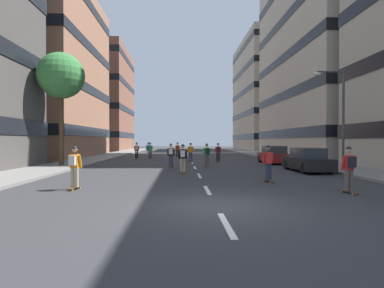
{
  "coord_description": "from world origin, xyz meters",
  "views": [
    {
      "loc": [
        -1.11,
        -9.13,
        2.0
      ],
      "look_at": [
        0.0,
        18.32,
        1.67
      ],
      "focal_mm": 28.36,
      "sensor_mm": 36.0,
      "label": 1
    }
  ],
  "objects_px": {
    "skater_10": "(171,154)",
    "street_tree_near": "(61,76)",
    "skater_4": "(137,149)",
    "skater_8": "(349,167)",
    "skater_1": "(191,151)",
    "skater_6": "(148,149)",
    "parked_car_mid": "(274,155)",
    "skater_9": "(178,149)",
    "parked_car_near": "(307,161)",
    "skater_7": "(183,157)",
    "skater_0": "(150,150)",
    "skater_5": "(74,165)",
    "streetlamp_right": "(338,108)",
    "skater_2": "(207,153)",
    "skater_3": "(268,162)",
    "skater_11": "(218,151)"
  },
  "relations": [
    {
      "from": "skater_1",
      "to": "skater_9",
      "type": "height_order",
      "value": "same"
    },
    {
      "from": "skater_0",
      "to": "parked_car_mid",
      "type": "bearing_deg",
      "value": -31.91
    },
    {
      "from": "skater_9",
      "to": "skater_11",
      "type": "xyz_separation_m",
      "value": [
        3.76,
        -8.17,
        0.0
      ]
    },
    {
      "from": "skater_1",
      "to": "skater_10",
      "type": "bearing_deg",
      "value": -105.77
    },
    {
      "from": "skater_0",
      "to": "skater_4",
      "type": "relative_size",
      "value": 1.0
    },
    {
      "from": "street_tree_near",
      "to": "skater_8",
      "type": "relative_size",
      "value": 4.78
    },
    {
      "from": "streetlamp_right",
      "to": "skater_11",
      "type": "xyz_separation_m",
      "value": [
        -6.96,
        7.89,
        -3.12
      ]
    },
    {
      "from": "parked_car_near",
      "to": "skater_10",
      "type": "xyz_separation_m",
      "value": [
        -8.83,
        3.07,
        0.32
      ]
    },
    {
      "from": "streetlamp_right",
      "to": "skater_9",
      "type": "relative_size",
      "value": 3.65
    },
    {
      "from": "skater_5",
      "to": "skater_9",
      "type": "distance_m",
      "value": 23.56
    },
    {
      "from": "skater_11",
      "to": "skater_4",
      "type": "bearing_deg",
      "value": 146.2
    },
    {
      "from": "parked_car_near",
      "to": "skater_6",
      "type": "relative_size",
      "value": 2.47
    },
    {
      "from": "skater_3",
      "to": "skater_6",
      "type": "xyz_separation_m",
      "value": [
        -7.94,
        21.55,
        0.03
      ]
    },
    {
      "from": "parked_car_mid",
      "to": "skater_9",
      "type": "height_order",
      "value": "skater_9"
    },
    {
      "from": "skater_4",
      "to": "skater_8",
      "type": "distance_m",
      "value": 24.47
    },
    {
      "from": "skater_0",
      "to": "skater_11",
      "type": "height_order",
      "value": "same"
    },
    {
      "from": "streetlamp_right",
      "to": "skater_10",
      "type": "xyz_separation_m",
      "value": [
        -11.11,
        2.54,
        -3.12
      ]
    },
    {
      "from": "parked_car_near",
      "to": "skater_7",
      "type": "relative_size",
      "value": 2.47
    },
    {
      "from": "skater_0",
      "to": "skater_7",
      "type": "bearing_deg",
      "value": -76.86
    },
    {
      "from": "parked_car_near",
      "to": "skater_7",
      "type": "xyz_separation_m",
      "value": [
        -7.99,
        -0.63,
        0.32
      ]
    },
    {
      "from": "skater_9",
      "to": "skater_10",
      "type": "distance_m",
      "value": 13.52
    },
    {
      "from": "street_tree_near",
      "to": "skater_4",
      "type": "relative_size",
      "value": 4.78
    },
    {
      "from": "skater_7",
      "to": "street_tree_near",
      "type": "bearing_deg",
      "value": 152.05
    },
    {
      "from": "skater_1",
      "to": "skater_5",
      "type": "xyz_separation_m",
      "value": [
        -5.29,
        -15.55,
        0.03
      ]
    },
    {
      "from": "skater_6",
      "to": "skater_9",
      "type": "relative_size",
      "value": 1.0
    },
    {
      "from": "street_tree_near",
      "to": "skater_0",
      "type": "xyz_separation_m",
      "value": [
        5.74,
        9.78,
        -5.86
      ]
    },
    {
      "from": "streetlamp_right",
      "to": "skater_2",
      "type": "height_order",
      "value": "streetlamp_right"
    },
    {
      "from": "parked_car_near",
      "to": "skater_1",
      "type": "xyz_separation_m",
      "value": [
        -7.17,
        8.92,
        0.29
      ]
    },
    {
      "from": "skater_1",
      "to": "skater_6",
      "type": "xyz_separation_m",
      "value": [
        -4.71,
        7.85,
        0.03
      ]
    },
    {
      "from": "parked_car_near",
      "to": "skater_4",
      "type": "distance_m",
      "value": 18.91
    },
    {
      "from": "streetlamp_right",
      "to": "parked_car_near",
      "type": "bearing_deg",
      "value": -166.94
    },
    {
      "from": "skater_1",
      "to": "skater_2",
      "type": "xyz_separation_m",
      "value": [
        1.07,
        -5.02,
        0.03
      ]
    },
    {
      "from": "skater_2",
      "to": "skater_7",
      "type": "bearing_deg",
      "value": -112.56
    },
    {
      "from": "skater_1",
      "to": "skater_7",
      "type": "height_order",
      "value": "same"
    },
    {
      "from": "skater_6",
      "to": "skater_10",
      "type": "bearing_deg",
      "value": -77.43
    },
    {
      "from": "skater_5",
      "to": "skater_10",
      "type": "distance_m",
      "value": 10.36
    },
    {
      "from": "parked_car_near",
      "to": "skater_6",
      "type": "height_order",
      "value": "skater_6"
    },
    {
      "from": "skater_6",
      "to": "skater_11",
      "type": "bearing_deg",
      "value": -49.23
    },
    {
      "from": "street_tree_near",
      "to": "skater_9",
      "type": "height_order",
      "value": "street_tree_near"
    },
    {
      "from": "skater_4",
      "to": "skater_10",
      "type": "relative_size",
      "value": 1.0
    },
    {
      "from": "skater_2",
      "to": "skater_1",
      "type": "bearing_deg",
      "value": 102.02
    },
    {
      "from": "skater_2",
      "to": "skater_3",
      "type": "relative_size",
      "value": 1.0
    },
    {
      "from": "parked_car_near",
      "to": "skater_0",
      "type": "bearing_deg",
      "value": 129.16
    },
    {
      "from": "skater_9",
      "to": "skater_10",
      "type": "xyz_separation_m",
      "value": [
        -0.39,
        -13.51,
        0.0
      ]
    },
    {
      "from": "skater_1",
      "to": "skater_9",
      "type": "relative_size",
      "value": 1.0
    },
    {
      "from": "skater_6",
      "to": "skater_7",
      "type": "xyz_separation_m",
      "value": [
        3.89,
        -17.4,
        0.0
      ]
    },
    {
      "from": "street_tree_near",
      "to": "skater_3",
      "type": "bearing_deg",
      "value": -34.29
    },
    {
      "from": "skater_10",
      "to": "street_tree_near",
      "type": "bearing_deg",
      "value": 172.09
    },
    {
      "from": "skater_1",
      "to": "skater_7",
      "type": "distance_m",
      "value": 9.59
    },
    {
      "from": "parked_car_mid",
      "to": "skater_7",
      "type": "distance_m",
      "value": 10.99
    }
  ]
}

